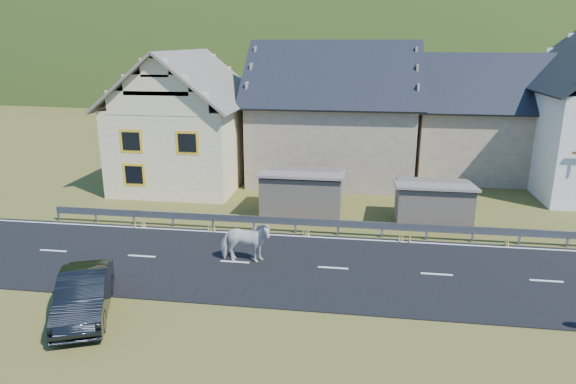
# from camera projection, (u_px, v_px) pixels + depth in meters

# --- Properties ---
(ground) EXTENTS (160.00, 160.00, 0.00)m
(ground) POSITION_uv_depth(u_px,v_px,m) (333.00, 269.00, 20.35)
(ground) COLOR #4D501E
(ground) RESTS_ON ground
(road) EXTENTS (60.00, 7.00, 0.04)m
(road) POSITION_uv_depth(u_px,v_px,m) (333.00, 268.00, 20.35)
(road) COLOR black
(road) RESTS_ON ground
(lane_markings) EXTENTS (60.00, 6.60, 0.01)m
(lane_markings) POSITION_uv_depth(u_px,v_px,m) (333.00, 268.00, 20.34)
(lane_markings) COLOR silver
(lane_markings) RESTS_ON road
(guardrail) EXTENTS (28.10, 0.09, 0.75)m
(guardrail) POSITION_uv_depth(u_px,v_px,m) (338.00, 224.00, 23.68)
(guardrail) COLOR #93969B
(guardrail) RESTS_ON ground
(shed_left) EXTENTS (4.30, 3.30, 2.40)m
(shed_left) POSITION_uv_depth(u_px,v_px,m) (302.00, 194.00, 26.48)
(shed_left) COLOR #675A4C
(shed_left) RESTS_ON ground
(shed_right) EXTENTS (3.80, 2.90, 2.20)m
(shed_right) POSITION_uv_depth(u_px,v_px,m) (433.00, 204.00, 25.14)
(shed_right) COLOR #675A4C
(shed_right) RESTS_ON ground
(house_cream) EXTENTS (7.80, 9.80, 8.30)m
(house_cream) POSITION_uv_depth(u_px,v_px,m) (186.00, 113.00, 31.88)
(house_cream) COLOR #FFEDB6
(house_cream) RESTS_ON ground
(house_stone_a) EXTENTS (10.80, 9.80, 8.90)m
(house_stone_a) POSITION_uv_depth(u_px,v_px,m) (333.00, 105.00, 33.40)
(house_stone_a) COLOR tan
(house_stone_a) RESTS_ON ground
(house_stone_b) EXTENTS (9.80, 8.80, 8.10)m
(house_stone_b) POSITION_uv_depth(u_px,v_px,m) (486.00, 110.00, 34.03)
(house_stone_b) COLOR tan
(house_stone_b) RESTS_ON ground
(mountain) EXTENTS (440.00, 280.00, 260.00)m
(mountain) POSITION_uv_depth(u_px,v_px,m) (373.00, 118.00, 196.12)
(mountain) COLOR #1B340D
(mountain) RESTS_ON ground
(conifer_patch) EXTENTS (76.00, 50.00, 28.00)m
(conifer_patch) POSITION_uv_depth(u_px,v_px,m) (144.00, 51.00, 130.62)
(conifer_patch) COLOR black
(conifer_patch) RESTS_ON ground
(horse) EXTENTS (1.12, 2.14, 1.75)m
(horse) POSITION_uv_depth(u_px,v_px,m) (245.00, 242.00, 20.64)
(horse) COLOR silver
(horse) RESTS_ON road
(car) EXTENTS (3.01, 4.58, 1.43)m
(car) POSITION_uv_depth(u_px,v_px,m) (84.00, 295.00, 16.79)
(car) COLOR black
(car) RESTS_ON ground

